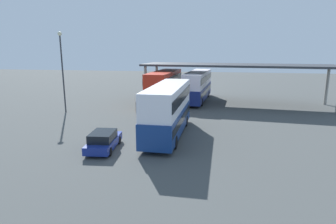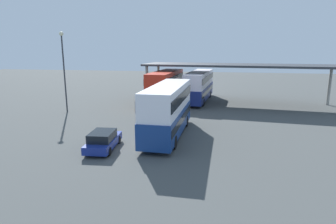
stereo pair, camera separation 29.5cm
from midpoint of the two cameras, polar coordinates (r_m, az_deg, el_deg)
ground_plane at (r=21.07m, az=-4.15°, el=-7.10°), size 140.00×140.00×0.00m
double_decker_main at (r=23.27m, az=0.37°, el=0.75°), size 2.64×10.12×4.21m
parked_hatchback at (r=20.93m, az=-12.47°, el=-5.56°), size 2.04×4.16×1.35m
double_decker_near_canopy at (r=36.68m, az=-0.24°, el=5.15°), size 3.20×10.44×4.26m
double_decker_mid_row at (r=39.36m, az=6.48°, el=5.41°), size 3.34×11.55×4.04m
depot_canopy at (r=37.68m, az=14.02°, el=8.81°), size 24.39×8.29×5.13m
lamppost_tall at (r=33.85m, az=-19.94°, el=9.14°), size 0.44×0.44×8.87m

